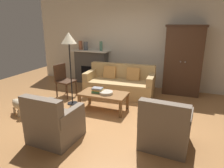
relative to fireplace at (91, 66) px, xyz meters
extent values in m
plane|color=#B27A47|center=(1.55, -2.30, -0.57)|extent=(9.60, 9.60, 0.00)
cube|color=silver|center=(1.55, 0.25, 0.83)|extent=(7.20, 0.10, 2.80)
cube|color=#4C4947|center=(0.00, 0.00, -0.03)|extent=(1.10, 0.36, 1.08)
cube|color=black|center=(0.00, -0.18, -0.23)|extent=(0.60, 0.01, 0.52)
cube|color=white|center=(0.00, -0.02, 0.53)|extent=(1.26, 0.48, 0.04)
cube|color=#472D1E|center=(2.95, -0.08, 0.38)|extent=(1.00, 0.52, 1.89)
cube|color=#3C271A|center=(2.95, -0.08, 1.35)|extent=(1.06, 0.55, 0.06)
sphere|color=#ADAFB5|center=(2.89, -0.35, 0.41)|extent=(0.04, 0.04, 0.04)
sphere|color=#ADAFB5|center=(3.01, -0.35, 0.41)|extent=(0.04, 0.04, 0.04)
cube|color=tan|center=(1.34, -0.92, -0.35)|extent=(1.95, 0.96, 0.44)
cube|color=tan|center=(1.31, -0.58, 0.08)|extent=(1.91, 0.30, 0.42)
cube|color=tan|center=(0.46, -0.97, -0.02)|extent=(0.21, 0.81, 0.22)
cube|color=tan|center=(2.21, -0.86, -0.02)|extent=(0.21, 0.81, 0.22)
cube|color=tan|center=(0.97, -0.74, 0.04)|extent=(0.37, 0.21, 0.37)
cube|color=tan|center=(1.67, -0.69, 0.04)|extent=(0.37, 0.21, 0.37)
cube|color=olive|center=(1.32, -1.98, -0.17)|extent=(1.10, 0.60, 0.05)
cube|color=brown|center=(0.81, -2.24, -0.38)|extent=(0.06, 0.06, 0.37)
cube|color=brown|center=(1.83, -2.24, -0.38)|extent=(0.06, 0.06, 0.37)
cube|color=brown|center=(0.81, -1.72, -0.38)|extent=(0.06, 0.06, 0.37)
cube|color=brown|center=(1.83, -1.72, -0.38)|extent=(0.06, 0.06, 0.37)
cylinder|color=beige|center=(1.40, -2.02, -0.12)|extent=(0.31, 0.31, 0.06)
cube|color=#427A4C|center=(1.17, -2.00, -0.13)|extent=(0.25, 0.19, 0.04)
cube|color=gold|center=(1.18, -2.00, -0.09)|extent=(0.24, 0.17, 0.04)
cube|color=gray|center=(1.17, -2.00, -0.05)|extent=(0.25, 0.19, 0.04)
cylinder|color=#A86042|center=(-0.38, -0.02, 0.70)|extent=(0.13, 0.13, 0.29)
cylinder|color=#565B66|center=(-0.18, -0.02, 0.68)|extent=(0.14, 0.14, 0.27)
cylinder|color=slate|center=(0.38, -0.02, 0.70)|extent=(0.09, 0.09, 0.30)
cube|color=#756656|center=(1.04, -3.45, -0.36)|extent=(0.79, 0.79, 0.42)
cube|color=#756656|center=(1.03, -3.76, 0.08)|extent=(0.77, 0.19, 0.46)
cube|color=#756656|center=(1.37, -3.46, -0.05)|extent=(0.15, 0.70, 0.20)
cube|color=#756656|center=(0.71, -3.43, -0.05)|extent=(0.15, 0.70, 0.20)
cube|color=#756656|center=(2.87, -2.93, -0.36)|extent=(0.81, 0.81, 0.42)
cube|color=#756656|center=(2.85, -3.23, 0.08)|extent=(0.77, 0.21, 0.46)
cube|color=#756656|center=(3.20, -2.95, -0.05)|extent=(0.16, 0.71, 0.20)
cube|color=#756656|center=(2.54, -2.90, -0.05)|extent=(0.16, 0.71, 0.20)
cube|color=#472D1E|center=(-0.04, -1.50, -0.14)|extent=(0.50, 0.50, 0.04)
cylinder|color=#472D1E|center=(0.12, -1.71, -0.36)|extent=(0.04, 0.04, 0.41)
cylinder|color=#472D1E|center=(0.18, -1.34, -0.36)|extent=(0.04, 0.04, 0.41)
cylinder|color=#472D1E|center=(-0.25, -1.66, -0.36)|extent=(0.04, 0.04, 0.41)
cylinder|color=#472D1E|center=(-0.20, -1.28, -0.36)|extent=(0.04, 0.04, 0.41)
cube|color=#472D1E|center=(-0.24, -1.47, 0.11)|extent=(0.10, 0.44, 0.45)
cylinder|color=black|center=(0.42, -1.94, -0.56)|extent=(0.26, 0.26, 0.02)
cylinder|color=black|center=(0.42, -1.94, 0.21)|extent=(0.03, 0.03, 1.55)
cone|color=beige|center=(0.42, -1.94, 1.09)|extent=(0.36, 0.36, 0.26)
ellipsoid|color=beige|center=(-0.38, -2.91, -0.32)|extent=(0.45, 0.34, 0.22)
sphere|color=beige|center=(-0.16, -3.00, -0.26)|extent=(0.15, 0.15, 0.15)
cylinder|color=beige|center=(-0.25, -2.91, -0.50)|extent=(0.06, 0.06, 0.14)
cylinder|color=beige|center=(-0.29, -3.01, -0.50)|extent=(0.06, 0.06, 0.14)
cylinder|color=beige|center=(-0.47, -2.82, -0.50)|extent=(0.06, 0.06, 0.14)
cylinder|color=beige|center=(-0.51, -2.92, -0.50)|extent=(0.06, 0.06, 0.14)
sphere|color=beige|center=(-0.59, -2.83, -0.30)|extent=(0.06, 0.06, 0.06)
camera|label=1|loc=(3.14, -6.09, 1.43)|focal=32.52mm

